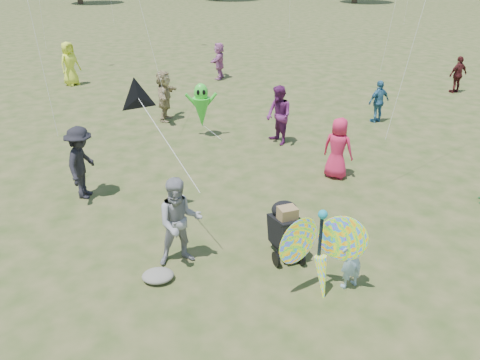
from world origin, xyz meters
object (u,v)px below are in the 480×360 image
adult_man (180,222)px  jogging_stroller (286,227)px  crowd_d (164,96)px  crowd_e (279,115)px  child_girl (352,258)px  crowd_h (458,75)px  crowd_b (82,163)px  crowd_a (338,148)px  crowd_j (219,61)px  crowd_g (70,64)px  alien_kite (201,107)px  butterfly_kite (321,252)px  crowd_c (379,101)px

adult_man → jogging_stroller: 2.05m
crowd_d → jogging_stroller: (2.73, -8.51, -0.28)m
adult_man → crowd_e: bearing=54.2°
child_girl → crowd_h: 14.80m
adult_man → crowd_b: size_ratio=0.99×
adult_man → crowd_h: adult_man is taller
crowd_h → jogging_stroller: crowd_h is taller
crowd_a → crowd_j: (-2.48, 11.12, 0.02)m
child_girl → jogging_stroller: bearing=-71.1°
crowd_b → jogging_stroller: 5.26m
crowd_d → crowd_h: crowd_d is taller
crowd_e → crowd_h: crowd_e is taller
crowd_d → child_girl: bearing=-147.2°
crowd_g → alien_kite: crowd_g is taller
crowd_g → crowd_j: (6.68, 0.59, -0.12)m
crowd_h → butterfly_kite: bearing=35.4°
adult_man → crowd_d: size_ratio=1.00×
crowd_h → butterfly_kite: 15.20m
crowd_a → crowd_h: size_ratio=1.06×
child_girl → crowd_b: size_ratio=0.69×
crowd_d → crowd_j: bearing=-8.8°
crowd_g → crowd_h: 16.80m
adult_man → crowd_j: adult_man is taller
adult_man → crowd_j: size_ratio=1.07×
crowd_b → crowd_g: 11.39m
jogging_stroller → alien_kite: 6.94m
adult_man → alien_kite: size_ratio=1.02×
crowd_j → crowd_c: bearing=53.9°
crowd_h → crowd_a: bearing=27.8°
butterfly_kite → alien_kite: bearing=103.1°
crowd_g → jogging_stroller: bearing=-112.1°
crowd_d → crowd_g: (-4.43, 5.38, 0.06)m
adult_man → crowd_h: size_ratio=1.16×
crowd_g → butterfly_kite: size_ratio=1.04×
crowd_d → crowd_e: bearing=-114.0°
crowd_a → crowd_e: (-1.12, 2.55, 0.09)m
crowd_j → alien_kite: 7.78m
crowd_j → butterfly_kite: bearing=20.1°
crowd_j → butterfly_kite: size_ratio=0.91×
crowd_a → crowd_e: size_ratio=0.90×
alien_kite → crowd_h: bearing=21.5°
adult_man → crowd_d: crowd_d is taller
crowd_h → crowd_e: bearing=12.8°
alien_kite → crowd_a: bearing=-44.6°
crowd_a → alien_kite: bearing=-7.9°
crowd_g → crowd_h: (16.56, -2.85, -0.18)m
crowd_b → crowd_g: crowd_g is taller
alien_kite → crowd_c: bearing=7.9°
crowd_c → crowd_g: (-11.84, 6.27, 0.21)m
crowd_g → crowd_e: bearing=-94.2°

